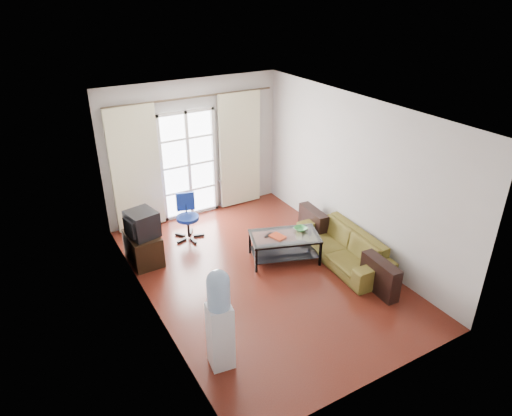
{
  "coord_description": "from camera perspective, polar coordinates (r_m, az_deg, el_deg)",
  "views": [
    {
      "loc": [
        -3.16,
        -5.32,
        4.29
      ],
      "look_at": [
        0.1,
        0.35,
        1.02
      ],
      "focal_mm": 32.0,
      "sensor_mm": 36.0,
      "label": 1
    }
  ],
  "objects": [
    {
      "name": "wall_front",
      "position": [
        5.1,
        15.97,
        -9.84
      ],
      "size": [
        3.6,
        0.02,
        2.7
      ],
      "primitive_type": "cube",
      "color": "#B6B2AD",
      "rests_on": "floor"
    },
    {
      "name": "floor",
      "position": [
        7.53,
        0.66,
        -8.18
      ],
      "size": [
        5.2,
        5.2,
        0.0
      ],
      "primitive_type": "plane",
      "color": "#582014",
      "rests_on": "ground"
    },
    {
      "name": "curtain_left",
      "position": [
        8.62,
        -14.78,
        4.63
      ],
      "size": [
        0.9,
        0.07,
        2.35
      ],
      "primitive_type": "cube",
      "color": "beige",
      "rests_on": "curtain_rod"
    },
    {
      "name": "curtain_rod",
      "position": [
        8.65,
        -7.94,
        13.55
      ],
      "size": [
        3.3,
        0.04,
        0.04
      ],
      "primitive_type": "cylinder",
      "rotation": [
        0.0,
        1.57,
        0.0
      ],
      "color": "#4C3F2D",
      "rests_on": "wall_back"
    },
    {
      "name": "coffee_table",
      "position": [
        7.75,
        3.57,
        -4.5
      ],
      "size": [
        1.3,
        1.0,
        0.46
      ],
      "rotation": [
        0.0,
        0.0,
        -0.34
      ],
      "color": "silver",
      "rests_on": "floor"
    },
    {
      "name": "bowl",
      "position": [
        7.83,
        5.57,
        -2.62
      ],
      "size": [
        0.26,
        0.26,
        0.05
      ],
      "primitive_type": "imported",
      "rotation": [
        0.0,
        0.0,
        0.1
      ],
      "color": "#328B50",
      "rests_on": "coffee_table"
    },
    {
      "name": "curtain_right",
      "position": [
        9.34,
        -2.03,
        7.23
      ],
      "size": [
        0.9,
        0.07,
        2.35
      ],
      "primitive_type": "cube",
      "color": "beige",
      "rests_on": "curtain_rod"
    },
    {
      "name": "ceiling",
      "position": [
        6.39,
        0.79,
        12.13
      ],
      "size": [
        5.2,
        5.2,
        0.0
      ],
      "primitive_type": "plane",
      "rotation": [
        3.14,
        0.0,
        0.0
      ],
      "color": "white",
      "rests_on": "wall_back"
    },
    {
      "name": "radiator",
      "position": [
        9.62,
        -2.79,
        2.21
      ],
      "size": [
        0.64,
        0.12,
        0.64
      ],
      "primitive_type": "cube",
      "color": "#959598",
      "rests_on": "floor"
    },
    {
      "name": "wall_left",
      "position": [
        6.23,
        -13.7,
        -2.45
      ],
      "size": [
        0.02,
        5.2,
        2.7
      ],
      "primitive_type": "cube",
      "color": "#B6B2AD",
      "rests_on": "floor"
    },
    {
      "name": "wall_right",
      "position": [
        7.85,
        12.14,
        3.93
      ],
      "size": [
        0.02,
        5.2,
        2.7
      ],
      "primitive_type": "cube",
      "color": "#B6B2AD",
      "rests_on": "floor"
    },
    {
      "name": "book",
      "position": [
        7.54,
        2.24,
        -3.84
      ],
      "size": [
        0.32,
        0.35,
        0.02
      ],
      "primitive_type": "imported",
      "rotation": [
        0.0,
        0.0,
        0.26
      ],
      "color": "maroon",
      "rests_on": "coffee_table"
    },
    {
      "name": "tv_stand",
      "position": [
        7.92,
        -13.89,
        -4.88
      ],
      "size": [
        0.5,
        0.73,
        0.52
      ],
      "primitive_type": "cube",
      "rotation": [
        0.0,
        0.0,
        0.03
      ],
      "color": "black",
      "rests_on": "floor"
    },
    {
      "name": "french_door",
      "position": [
        9.01,
        -8.42,
        5.37
      ],
      "size": [
        1.16,
        0.06,
        2.15
      ],
      "color": "white",
      "rests_on": "wall_back"
    },
    {
      "name": "wall_back",
      "position": [
        9.02,
        -7.78,
        7.29
      ],
      "size": [
        3.6,
        0.02,
        2.7
      ],
      "primitive_type": "cube",
      "color": "#B6B2AD",
      "rests_on": "floor"
    },
    {
      "name": "water_cooler",
      "position": [
        5.55,
        -4.57,
        -13.51
      ],
      "size": [
        0.32,
        0.32,
        1.39
      ],
      "rotation": [
        0.0,
        0.0,
        -0.14
      ],
      "color": "silver",
      "rests_on": "floor"
    },
    {
      "name": "crt_tv",
      "position": [
        7.66,
        -14.17,
        -1.96
      ],
      "size": [
        0.54,
        0.55,
        0.43
      ],
      "rotation": [
        0.0,
        0.0,
        0.21
      ],
      "color": "black",
      "rests_on": "tv_stand"
    },
    {
      "name": "remote",
      "position": [
        7.65,
        1.56,
        -3.4
      ],
      "size": [
        0.18,
        0.12,
        0.02
      ],
      "primitive_type": "cube",
      "rotation": [
        0.0,
        0.0,
        0.47
      ],
      "color": "black",
      "rests_on": "coffee_table"
    },
    {
      "name": "sofa",
      "position": [
        7.85,
        10.84,
        -4.77
      ],
      "size": [
        1.99,
        1.01,
        0.55
      ],
      "primitive_type": "imported",
      "rotation": [
        0.0,
        0.0,
        -1.64
      ],
      "color": "olive",
      "rests_on": "floor"
    },
    {
      "name": "task_chair",
      "position": [
        8.5,
        -8.49,
        -2.16
      ],
      "size": [
        0.7,
        0.7,
        0.84
      ],
      "rotation": [
        0.0,
        0.0,
        -0.26
      ],
      "color": "black",
      "rests_on": "floor"
    }
  ]
}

